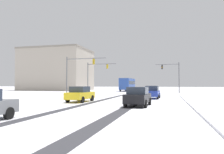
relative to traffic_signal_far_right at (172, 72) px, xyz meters
The scene contains 12 objects.
wheel_track_left_lane 27.47m from the traffic_signal_far_right, 98.87° to the right, with size 0.91×36.83×0.01m, color #38383D.
wheel_track_right_lane 28.44m from the traffic_signal_far_right, 107.56° to the right, with size 0.78×36.83×0.01m, color #38383D.
sidewalk_kerb_right 28.92m from the traffic_signal_far_right, 84.52° to the right, with size 4.00×36.83×0.12m, color white.
traffic_signal_far_right is the anchor object (origin of this frame).
traffic_signal_far_left 16.37m from the traffic_signal_far_right, 165.18° to the right, with size 6.43×0.64×6.50m.
traffic_signal_near_left 21.04m from the traffic_signal_far_right, 137.93° to the right, with size 7.03×0.38×6.50m.
car_dark_green_lead 14.51m from the traffic_signal_far_right, 103.89° to the right, with size 1.88×4.12×1.62m.
car_blue_second 19.71m from the traffic_signal_far_right, 98.91° to the right, with size 1.97×4.17×1.62m.
car_yellow_cab_third 28.36m from the traffic_signal_far_right, 110.81° to the right, with size 1.95×4.16×1.62m.
car_black_fourth 29.56m from the traffic_signal_far_right, 96.92° to the right, with size 2.00×4.18×1.62m.
bus_oncoming 15.45m from the traffic_signal_far_right, 138.87° to the left, with size 2.68×11.00×3.38m.
office_building_far_left_block 37.06m from the traffic_signal_far_right, 158.64° to the left, with size 19.56×15.07×12.75m.
Camera 1 is at (7.00, -3.90, 1.85)m, focal length 34.52 mm.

